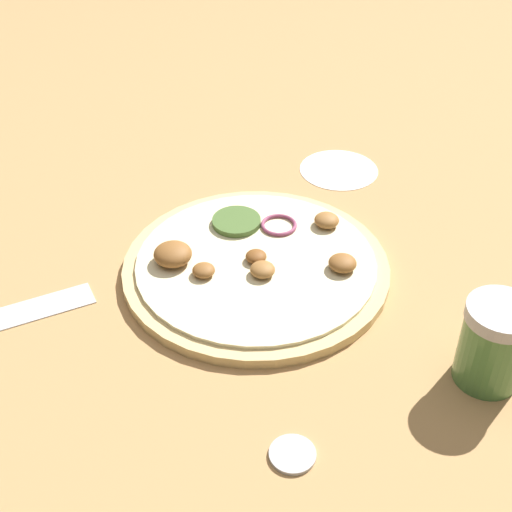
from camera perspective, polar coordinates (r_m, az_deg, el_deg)
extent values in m
plane|color=tan|center=(0.75, 0.00, -1.27)|extent=(3.00, 3.00, 0.00)
cylinder|color=#D6B77A|center=(0.74, 0.00, -0.94)|extent=(0.28, 0.28, 0.01)
cylinder|color=beige|center=(0.74, 0.00, -0.49)|extent=(0.25, 0.25, 0.00)
ellipsoid|color=brown|center=(0.74, 0.16, 0.18)|extent=(0.02, 0.02, 0.01)
ellipsoid|color=brown|center=(0.73, 6.94, -0.56)|extent=(0.03, 0.03, 0.01)
ellipsoid|color=#996633|center=(0.72, 0.53, -1.09)|extent=(0.03, 0.03, 0.01)
torus|color=#934266|center=(0.78, 1.84, 2.50)|extent=(0.04, 0.04, 0.00)
cylinder|color=#47662D|center=(0.79, -1.58, 2.78)|extent=(0.05, 0.05, 0.01)
ellipsoid|color=brown|center=(0.72, -4.21, -1.15)|extent=(0.02, 0.02, 0.01)
ellipsoid|color=brown|center=(0.73, -6.67, 0.16)|extent=(0.04, 0.04, 0.02)
ellipsoid|color=#996633|center=(0.79, 5.67, 2.87)|extent=(0.03, 0.03, 0.01)
cylinder|color=#4C7F42|center=(0.65, 18.36, -7.07)|extent=(0.06, 0.06, 0.07)
cylinder|color=#B2B2B7|center=(0.62, 19.09, -4.39)|extent=(0.06, 0.06, 0.01)
cylinder|color=#B2B2B7|center=(0.58, 2.94, -15.46)|extent=(0.04, 0.04, 0.01)
cylinder|color=white|center=(0.92, 6.64, 6.89)|extent=(0.10, 0.10, 0.00)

